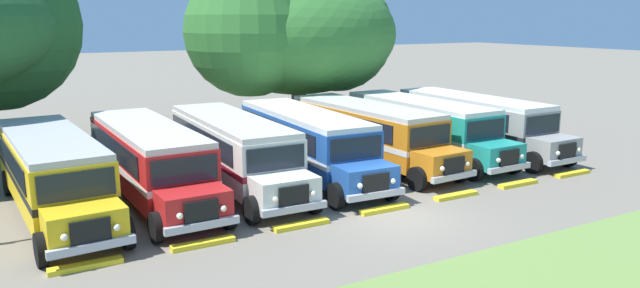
% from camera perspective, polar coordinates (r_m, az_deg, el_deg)
% --- Properties ---
extents(ground_plane, '(220.00, 220.00, 0.00)m').
position_cam_1_polar(ground_plane, '(21.09, 7.60, -7.08)').
color(ground_plane, slate).
extents(parked_bus_slot_0, '(3.31, 10.93, 2.82)m').
position_cam_1_polar(parked_bus_slot_0, '(23.10, -24.41, -2.29)').
color(parked_bus_slot_0, yellow).
rests_on(parked_bus_slot_0, ground_plane).
extents(parked_bus_slot_1, '(2.95, 10.87, 2.82)m').
position_cam_1_polar(parked_bus_slot_1, '(23.78, -16.11, -1.29)').
color(parked_bus_slot_1, red).
rests_on(parked_bus_slot_1, ground_plane).
extents(parked_bus_slot_2, '(2.81, 10.86, 2.82)m').
position_cam_1_polar(parked_bus_slot_2, '(24.81, -8.35, -0.39)').
color(parked_bus_slot_2, silver).
rests_on(parked_bus_slot_2, ground_plane).
extents(parked_bus_slot_3, '(3.03, 10.88, 2.82)m').
position_cam_1_polar(parked_bus_slot_3, '(26.17, -1.30, 0.39)').
color(parked_bus_slot_3, '#23519E').
rests_on(parked_bus_slot_3, ground_plane).
extents(parked_bus_slot_4, '(3.27, 10.93, 2.82)m').
position_cam_1_polar(parked_bus_slot_4, '(28.41, 4.58, 1.29)').
color(parked_bus_slot_4, orange).
rests_on(parked_bus_slot_4, ground_plane).
extents(parked_bus_slot_5, '(2.86, 10.86, 2.82)m').
position_cam_1_polar(parked_bus_slot_5, '(30.25, 9.80, 1.82)').
color(parked_bus_slot_5, teal).
rests_on(parked_bus_slot_5, ground_plane).
extents(parked_bus_slot_6, '(2.84, 10.86, 2.82)m').
position_cam_1_polar(parked_bus_slot_6, '(32.17, 14.72, 2.20)').
color(parked_bus_slot_6, '#9E9993').
rests_on(parked_bus_slot_6, ground_plane).
extents(curb_wheelstop_0, '(2.00, 0.36, 0.15)m').
position_cam_1_polar(curb_wheelstop_0, '(18.15, -21.66, -10.86)').
color(curb_wheelstop_0, yellow).
rests_on(curb_wheelstop_0, ground_plane).
extents(curb_wheelstop_1, '(2.00, 0.36, 0.15)m').
position_cam_1_polar(curb_wheelstop_1, '(18.80, -11.20, -9.40)').
color(curb_wheelstop_1, yellow).
rests_on(curb_wheelstop_1, ground_plane).
extents(curb_wheelstop_2, '(2.00, 0.36, 0.15)m').
position_cam_1_polar(curb_wheelstop_2, '(20.03, -1.81, -7.80)').
color(curb_wheelstop_2, yellow).
rests_on(curb_wheelstop_2, ground_plane).
extents(curb_wheelstop_3, '(2.00, 0.36, 0.15)m').
position_cam_1_polar(curb_wheelstop_3, '(21.72, 6.25, -6.26)').
color(curb_wheelstop_3, yellow).
rests_on(curb_wheelstop_3, ground_plane).
extents(curb_wheelstop_4, '(2.00, 0.36, 0.15)m').
position_cam_1_polar(curb_wheelstop_4, '(23.79, 12.98, -4.87)').
color(curb_wheelstop_4, yellow).
rests_on(curb_wheelstop_4, ground_plane).
extents(curb_wheelstop_5, '(2.00, 0.36, 0.15)m').
position_cam_1_polar(curb_wheelstop_5, '(26.14, 18.56, -3.66)').
color(curb_wheelstop_5, yellow).
rests_on(curb_wheelstop_5, ground_plane).
extents(curb_wheelstop_6, '(2.00, 0.36, 0.15)m').
position_cam_1_polar(curb_wheelstop_6, '(28.70, 23.16, -2.63)').
color(curb_wheelstop_6, yellow).
rests_on(curb_wheelstop_6, ground_plane).
extents(broad_shade_tree, '(14.55, 12.33, 9.88)m').
position_cam_1_polar(broad_shade_tree, '(36.59, -2.33, 10.77)').
color(broad_shade_tree, brown).
rests_on(broad_shade_tree, ground_plane).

